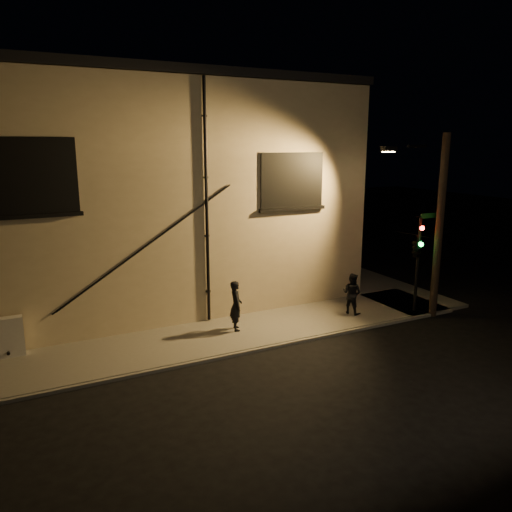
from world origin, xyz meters
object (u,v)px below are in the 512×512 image
pedestrian_a (236,306)px  streetlamp_pole (436,221)px  pedestrian_b (352,293)px  traffic_signal (417,247)px

pedestrian_a → streetlamp_pole: (7.19, -1.65, 2.61)m
pedestrian_a → pedestrian_b: (4.54, -0.40, -0.09)m
pedestrian_b → traffic_signal: traffic_signal is taller
pedestrian_a → pedestrian_b: bearing=-80.8°
pedestrian_a → traffic_signal: traffic_signal is taller
pedestrian_a → streetlamp_pole: bearing=-88.6°
pedestrian_a → pedestrian_b: pedestrian_a is taller
pedestrian_a → streetlamp_pole: size_ratio=0.26×
streetlamp_pole → pedestrian_a: bearing=167.1°
pedestrian_b → traffic_signal: bearing=-138.0°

